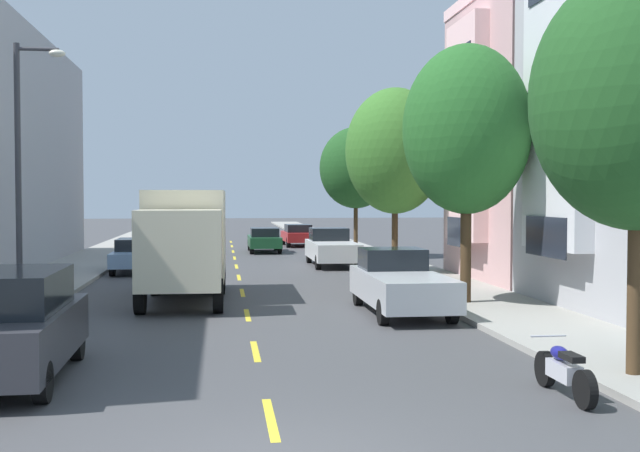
% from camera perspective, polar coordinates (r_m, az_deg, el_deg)
% --- Properties ---
extents(ground_plane, '(160.00, 160.00, 0.00)m').
position_cam_1_polar(ground_plane, '(39.30, -6.22, -2.57)').
color(ground_plane, '#424244').
extents(sidewalk_left, '(3.20, 120.00, 0.14)m').
position_cam_1_polar(sidewalk_left, '(37.84, -16.99, -2.73)').
color(sidewalk_left, '#99968E').
rests_on(sidewalk_left, ground_plane).
extents(sidewalk_right, '(3.20, 120.00, 0.14)m').
position_cam_1_polar(sidewalk_right, '(38.10, 4.59, -2.61)').
color(sidewalk_right, '#99968E').
rests_on(sidewalk_right, ground_plane).
extents(lane_centerline_dashes, '(0.14, 47.20, 0.01)m').
position_cam_1_polar(lane_centerline_dashes, '(33.82, -6.05, -3.33)').
color(lane_centerline_dashes, yellow).
rests_on(lane_centerline_dashes, ground_plane).
extents(townhouse_third_rose, '(11.13, 7.71, 11.00)m').
position_cam_1_polar(townhouse_third_rose, '(31.89, 20.02, 5.75)').
color(townhouse_third_rose, '#CC9E9E').
rests_on(townhouse_third_rose, ground_plane).
extents(street_tree_nearest, '(3.65, 3.65, 7.04)m').
position_cam_1_polar(street_tree_nearest, '(14.59, 22.19, 8.60)').
color(street_tree_nearest, '#47331E').
rests_on(street_tree_nearest, sidewalk_right).
extents(street_tree_second, '(3.72, 3.72, 7.51)m').
position_cam_1_polar(street_tree_second, '(23.20, 10.67, 6.93)').
color(street_tree_second, '#47331E').
rests_on(street_tree_second, sidewalk_right).
extents(street_tree_third, '(4.09, 4.09, 7.55)m').
position_cam_1_polar(street_tree_third, '(32.21, 5.51, 5.48)').
color(street_tree_third, '#47331E').
rests_on(street_tree_third, sidewalk_right).
extents(street_tree_farthest, '(3.85, 3.85, 6.78)m').
position_cam_1_polar(street_tree_farthest, '(41.38, 2.64, 4.27)').
color(street_tree_farthest, '#47331E').
rests_on(street_tree_farthest, sidewalk_right).
extents(street_lamp, '(1.35, 0.28, 7.19)m').
position_cam_1_polar(street_lamp, '(22.46, -20.86, 4.72)').
color(street_lamp, '#38383D').
rests_on(street_lamp, sidewalk_left).
extents(delivery_box_truck, '(2.51, 7.44, 3.42)m').
position_cam_1_polar(delivery_box_truck, '(24.73, -9.79, -0.88)').
color(delivery_box_truck, beige).
rests_on(delivery_box_truck, ground_plane).
extents(parked_pickup_orange, '(2.13, 5.35, 1.73)m').
position_cam_1_polar(parked_pickup_orange, '(48.66, -11.48, -0.73)').
color(parked_pickup_orange, orange).
rests_on(parked_pickup_orange, ground_plane).
extents(parked_hatchback_burgundy, '(1.79, 4.02, 1.50)m').
position_cam_1_polar(parked_hatchback_burgundy, '(42.18, -12.07, -1.26)').
color(parked_hatchback_burgundy, maroon).
rests_on(parked_hatchback_burgundy, ground_plane).
extents(parked_suv_charcoal, '(2.03, 4.83, 1.93)m').
position_cam_1_polar(parked_suv_charcoal, '(14.72, -21.72, -6.72)').
color(parked_suv_charcoal, '#333338').
rests_on(parked_suv_charcoal, ground_plane).
extents(parked_pickup_white, '(2.01, 5.30, 1.73)m').
position_cam_1_polar(parked_pickup_white, '(36.52, 0.86, -1.62)').
color(parked_pickup_white, silver).
rests_on(parked_pickup_white, ground_plane).
extents(parked_sedan_red, '(1.91, 4.54, 1.43)m').
position_cam_1_polar(parked_sedan_red, '(51.07, -1.64, -0.64)').
color(parked_sedan_red, '#AD1E1E').
rests_on(parked_sedan_red, ground_plane).
extents(parked_pickup_silver, '(2.01, 5.30, 1.73)m').
position_cam_1_polar(parked_pickup_silver, '(21.75, 5.86, -4.18)').
color(parked_pickup_silver, '#B2B5BA').
rests_on(parked_pickup_silver, ground_plane).
extents(parked_sedan_sky, '(1.85, 4.52, 1.43)m').
position_cam_1_polar(parked_sedan_sky, '(34.24, -13.31, -2.05)').
color(parked_sedan_sky, '#7A9EC6').
rests_on(parked_sedan_sky, ground_plane).
extents(parked_suv_champagne, '(2.06, 4.84, 1.93)m').
position_cam_1_polar(parked_suv_champagne, '(62.05, -10.60, 0.03)').
color(parked_suv_champagne, tan).
rests_on(parked_suv_champagne, ground_plane).
extents(moving_forest_sedan, '(1.80, 4.50, 1.43)m').
position_cam_1_polar(moving_forest_sedan, '(45.49, -4.10, -0.98)').
color(moving_forest_sedan, '#194C28').
rests_on(moving_forest_sedan, ground_plane).
extents(parked_motorcycle, '(0.62, 2.05, 0.90)m').
position_cam_1_polar(parked_motorcycle, '(13.30, 17.40, -10.13)').
color(parked_motorcycle, black).
rests_on(parked_motorcycle, ground_plane).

